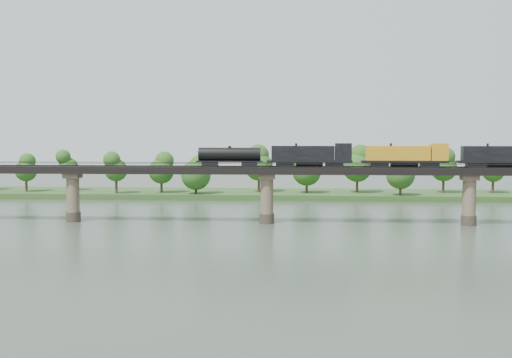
{
  "coord_description": "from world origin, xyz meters",
  "views": [
    {
      "loc": [
        6.72,
        -98.44,
        17.96
      ],
      "look_at": [
        -2.19,
        30.0,
        9.0
      ],
      "focal_mm": 45.0,
      "sensor_mm": 36.0,
      "label": 1
    }
  ],
  "objects": [
    {
      "name": "far_treeline",
      "position": [
        -8.21,
        80.52,
        8.83
      ],
      "size": [
        289.06,
        17.54,
        13.6
      ],
      "color": "#382619",
      "rests_on": "far_bank"
    },
    {
      "name": "bridge_superstructure",
      "position": [
        0.0,
        30.0,
        11.79
      ],
      "size": [
        220.0,
        4.9,
        0.75
      ],
      "color": "black",
      "rests_on": "bridge"
    },
    {
      "name": "freight_train",
      "position": [
        21.18,
        30.0,
        13.76
      ],
      "size": [
        68.66,
        2.68,
        4.73
      ],
      "color": "black",
      "rests_on": "bridge"
    },
    {
      "name": "ground",
      "position": [
        0.0,
        0.0,
        0.0
      ],
      "size": [
        400.0,
        400.0,
        0.0
      ],
      "primitive_type": "plane",
      "color": "#324033",
      "rests_on": "ground"
    },
    {
      "name": "far_bank",
      "position": [
        0.0,
        85.0,
        0.8
      ],
      "size": [
        300.0,
        24.0,
        1.6
      ],
      "primitive_type": "cube",
      "color": "#2A4C1E",
      "rests_on": "ground"
    },
    {
      "name": "bridge",
      "position": [
        0.0,
        30.0,
        5.46
      ],
      "size": [
        236.0,
        30.0,
        11.5
      ],
      "color": "#473A2D",
      "rests_on": "ground"
    }
  ]
}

